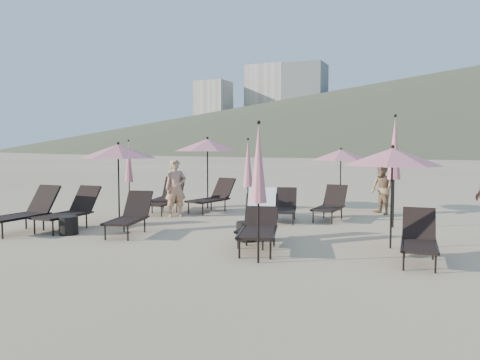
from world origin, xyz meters
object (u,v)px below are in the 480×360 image
at_px(lounger_1, 70,210).
at_px(lounger_7, 166,200).
at_px(lounger_2, 130,215).
at_px(umbrella_closed_1, 394,149).
at_px(umbrella_closed_0, 258,164).
at_px(beachgoer_a, 176,188).
at_px(lounger_10, 330,204).
at_px(side_table_1, 246,231).
at_px(lounger_5, 419,238).
at_px(lounger_4, 259,222).
at_px(side_table_0, 68,225).
at_px(lounger_8, 213,196).
at_px(umbrella_open_1, 392,157).
at_px(lounger_0, 25,211).
at_px(lounger_3, 259,220).
at_px(lounger_9, 285,206).
at_px(umbrella_open_2, 207,145).
at_px(umbrella_closed_3, 248,164).
at_px(lounger_6, 169,195).
at_px(umbrella_closed_2, 129,162).
at_px(umbrella_open_0, 118,151).
at_px(beachgoer_b, 382,189).
at_px(umbrella_open_3, 341,155).

distance_m(lounger_1, lounger_7, 3.40).
distance_m(lounger_2, umbrella_closed_1, 6.68).
bearing_deg(umbrella_closed_0, beachgoer_a, 135.98).
relative_size(lounger_10, side_table_1, 3.87).
bearing_deg(lounger_5, side_table_1, 168.90).
bearing_deg(side_table_1, lounger_4, 1.05).
bearing_deg(side_table_0, side_table_1, 13.84).
relative_size(lounger_8, umbrella_open_1, 0.91).
height_order(lounger_0, lounger_3, lounger_3).
distance_m(lounger_1, umbrella_closed_0, 5.79).
height_order(lounger_0, lounger_8, lounger_0).
relative_size(lounger_9, umbrella_open_2, 0.68).
bearing_deg(umbrella_closed_1, lounger_3, -121.25).
bearing_deg(lounger_2, side_table_1, -8.00).
height_order(lounger_3, umbrella_open_2, umbrella_open_2).
xyz_separation_m(lounger_3, lounger_9, (-0.63, 3.52, -0.15)).
relative_size(umbrella_closed_0, beachgoer_a, 1.48).
xyz_separation_m(lounger_7, side_table_0, (-0.13, -3.89, -0.21)).
bearing_deg(lounger_9, umbrella_closed_3, -147.87).
xyz_separation_m(lounger_3, lounger_7, (-4.45, 3.41, -0.14)).
bearing_deg(lounger_7, umbrella_open_1, -23.85).
bearing_deg(side_table_0, lounger_0, -173.36).
distance_m(lounger_1, lounger_6, 4.09).
xyz_separation_m(lounger_9, umbrella_closed_2, (-4.83, -0.58, 1.16)).
bearing_deg(umbrella_open_1, lounger_10, 121.61).
bearing_deg(lounger_10, lounger_5, -55.98).
distance_m(lounger_10, side_table_1, 3.84).
xyz_separation_m(lounger_10, umbrella_closed_3, (-1.85, -1.54, 1.14)).
xyz_separation_m(lounger_10, side_table_0, (-5.03, -4.71, -0.23)).
bearing_deg(umbrella_open_0, lounger_0, -123.78).
bearing_deg(umbrella_closed_2, umbrella_closed_3, -3.64).
height_order(umbrella_open_0, beachgoer_a, umbrella_open_0).
distance_m(umbrella_open_2, side_table_1, 5.88).
relative_size(side_table_1, beachgoer_b, 0.28).
relative_size(lounger_9, umbrella_closed_2, 0.72).
relative_size(umbrella_closed_3, side_table_1, 5.31).
distance_m(lounger_6, umbrella_open_1, 8.00).
height_order(lounger_3, beachgoer_b, beachgoer_b).
xyz_separation_m(lounger_1, umbrella_open_2, (1.23, 4.92, 1.62)).
height_order(lounger_9, umbrella_closed_3, umbrella_closed_3).
relative_size(lounger_4, lounger_7, 1.05).
relative_size(lounger_7, umbrella_closed_0, 0.64).
relative_size(lounger_8, side_table_0, 4.32).
bearing_deg(lounger_7, side_table_0, -96.63).
bearing_deg(lounger_2, lounger_0, -177.96).
bearing_deg(lounger_10, lounger_1, -140.64).
height_order(lounger_8, umbrella_open_3, umbrella_open_3).
bearing_deg(umbrella_open_2, beachgoer_a, -88.53).
bearing_deg(umbrella_closed_2, beachgoer_a, -0.49).
bearing_deg(beachgoer_a, umbrella_open_2, 50.48).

